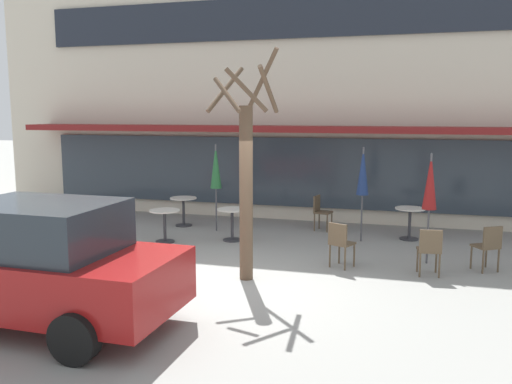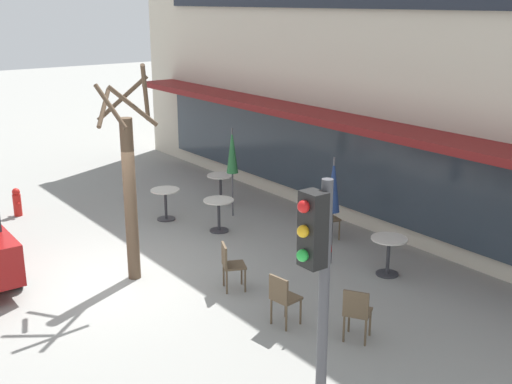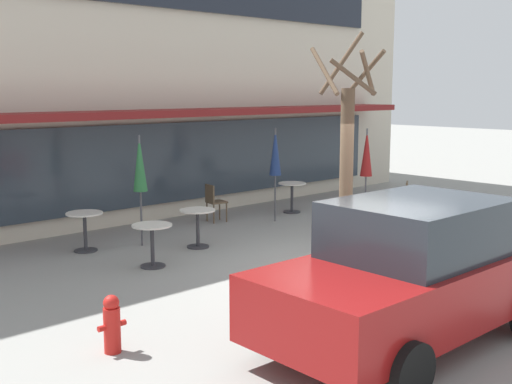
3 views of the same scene
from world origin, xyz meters
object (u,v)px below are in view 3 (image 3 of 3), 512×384
(cafe_table_near_wall, at_px, (85,225))
(patio_umbrella_corner_open, at_px, (140,164))
(cafe_chair_1, at_px, (348,214))
(cafe_chair_2, at_px, (397,205))
(cafe_table_streetside, at_px, (198,222))
(cafe_table_mid_patio, at_px, (152,238))
(patio_umbrella_green_folded, at_px, (275,153))
(street_tree, at_px, (347,160))
(parked_sedan, at_px, (412,272))
(cafe_table_by_tree, at_px, (292,192))
(cafe_chair_3, at_px, (214,200))
(fire_hydrant, at_px, (112,324))
(patio_umbrella_cream_folded, at_px, (367,153))
(cafe_chair_0, at_px, (402,197))

(cafe_table_near_wall, distance_m, patio_umbrella_corner_open, 1.57)
(cafe_chair_1, distance_m, cafe_chair_2, 1.64)
(cafe_table_streetside, relative_size, cafe_chair_1, 0.85)
(cafe_table_mid_patio, bearing_deg, patio_umbrella_green_folded, 17.29)
(cafe_table_near_wall, relative_size, street_tree, 0.19)
(cafe_table_streetside, xyz_separation_m, cafe_chair_2, (4.36, -1.64, 0.01))
(parked_sedan, bearing_deg, cafe_table_near_wall, 96.09)
(cafe_table_mid_patio, height_order, street_tree, street_tree)
(cafe_table_by_tree, relative_size, cafe_chair_3, 0.85)
(cafe_table_streetside, distance_m, cafe_chair_1, 3.13)
(cafe_chair_1, distance_m, cafe_chair_3, 3.38)
(street_tree, bearing_deg, cafe_chair_1, 37.46)
(cafe_chair_1, relative_size, fire_hydrant, 1.26)
(cafe_table_near_wall, bearing_deg, cafe_table_by_tree, 0.36)
(patio_umbrella_green_folded, bearing_deg, patio_umbrella_corner_open, 178.33)
(cafe_table_mid_patio, distance_m, cafe_chair_1, 4.29)
(patio_umbrella_cream_folded, xyz_separation_m, cafe_chair_3, (-2.55, 2.47, -1.10))
(fire_hydrant, bearing_deg, parked_sedan, -37.68)
(cafe_chair_2, bearing_deg, patio_umbrella_cream_folded, 90.85)
(cafe_table_streetside, bearing_deg, patio_umbrella_green_folded, 15.00)
(cafe_chair_0, bearing_deg, cafe_chair_1, -169.25)
(patio_umbrella_cream_folded, xyz_separation_m, parked_sedan, (-5.39, -4.81, -0.75))
(cafe_table_mid_patio, distance_m, parked_sedan, 5.03)
(patio_umbrella_cream_folded, distance_m, cafe_chair_3, 3.71)
(cafe_chair_0, height_order, cafe_chair_1, same)
(cafe_chair_2, bearing_deg, cafe_table_streetside, 159.35)
(cafe_chair_0, bearing_deg, cafe_chair_3, 142.93)
(patio_umbrella_cream_folded, xyz_separation_m, cafe_chair_0, (1.08, -0.28, -1.10))
(cafe_table_streetside, bearing_deg, cafe_chair_0, -10.86)
(patio_umbrella_corner_open, relative_size, cafe_chair_2, 2.47)
(cafe_table_streetside, height_order, cafe_chair_2, cafe_chair_2)
(cafe_chair_3, relative_size, fire_hydrant, 1.26)
(patio_umbrella_green_folded, xyz_separation_m, fire_hydrant, (-6.82, -4.15, -1.27))
(cafe_table_mid_patio, height_order, cafe_chair_1, cafe_chair_1)
(cafe_table_by_tree, bearing_deg, cafe_table_mid_patio, -161.30)
(cafe_chair_1, bearing_deg, patio_umbrella_corner_open, 144.64)
(cafe_table_by_tree, bearing_deg, cafe_chair_3, 168.81)
(cafe_table_streetside, relative_size, cafe_chair_0, 0.85)
(cafe_table_near_wall, height_order, cafe_chair_1, cafe_chair_1)
(patio_umbrella_green_folded, bearing_deg, cafe_chair_3, 140.45)
(patio_umbrella_cream_folded, relative_size, cafe_chair_2, 2.47)
(patio_umbrella_corner_open, bearing_deg, cafe_chair_1, -35.36)
(patio_umbrella_corner_open, bearing_deg, cafe_chair_3, 17.87)
(cafe_chair_3, bearing_deg, cafe_table_by_tree, -11.19)
(cafe_table_streetside, distance_m, fire_hydrant, 5.16)
(cafe_chair_1, bearing_deg, street_tree, -142.54)
(patio_umbrella_corner_open, xyz_separation_m, parked_sedan, (-0.32, -6.47, -0.75))
(street_tree, bearing_deg, cafe_table_near_wall, 126.75)
(cafe_chair_1, height_order, fire_hydrant, cafe_chair_1)
(cafe_chair_2, relative_size, fire_hydrant, 1.26)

